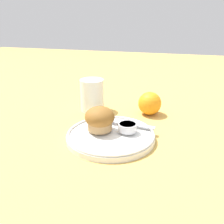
% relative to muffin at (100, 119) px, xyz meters
% --- Properties ---
extents(ground_plane, '(3.00, 3.00, 0.00)m').
position_rel_muffin_xyz_m(ground_plane, '(0.04, 0.01, -0.05)').
color(ground_plane, tan).
extents(plate, '(0.23, 0.23, 0.02)m').
position_rel_muffin_xyz_m(plate, '(0.03, -0.01, -0.04)').
color(plate, white).
rests_on(plate, ground_plane).
extents(muffin, '(0.08, 0.08, 0.06)m').
position_rel_muffin_xyz_m(muffin, '(0.00, 0.00, 0.00)').
color(muffin, tan).
rests_on(muffin, plate).
extents(cream_ramekin, '(0.05, 0.05, 0.02)m').
position_rel_muffin_xyz_m(cream_ramekin, '(0.07, 0.01, -0.02)').
color(cream_ramekin, silver).
rests_on(cream_ramekin, plate).
extents(berry_pair, '(0.02, 0.01, 0.01)m').
position_rel_muffin_xyz_m(berry_pair, '(0.00, 0.04, -0.02)').
color(berry_pair, maroon).
rests_on(berry_pair, plate).
extents(butter_knife, '(0.19, 0.04, 0.00)m').
position_rel_muffin_xyz_m(butter_knife, '(0.05, 0.05, -0.03)').
color(butter_knife, '#B7B7BC').
rests_on(butter_knife, plate).
extents(orange_fruit, '(0.07, 0.07, 0.07)m').
position_rel_muffin_xyz_m(orange_fruit, '(0.11, 0.19, -0.01)').
color(orange_fruit, orange).
rests_on(orange_fruit, ground_plane).
extents(juice_glass, '(0.08, 0.08, 0.10)m').
position_rel_muffin_xyz_m(juice_glass, '(-0.08, 0.18, 0.00)').
color(juice_glass, silver).
rests_on(juice_glass, ground_plane).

